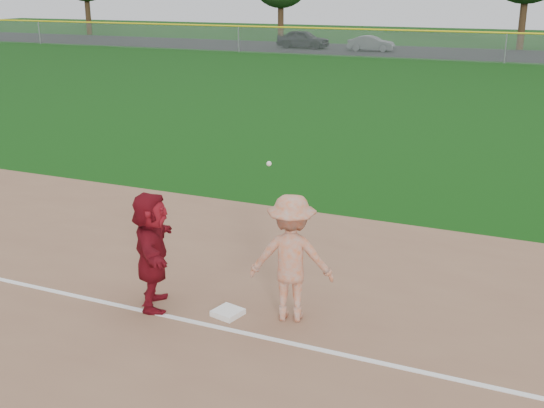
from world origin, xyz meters
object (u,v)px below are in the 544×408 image
at_px(car_mid, 371,43).
at_px(car_left, 303,39).
at_px(first_base, 228,313).
at_px(base_runner, 152,250).

bearing_deg(car_mid, car_left, 80.80).
bearing_deg(car_left, first_base, -160.05).
bearing_deg(base_runner, first_base, -110.87).
height_order(first_base, base_runner, base_runner).
relative_size(car_left, car_mid, 1.19).
bearing_deg(base_runner, car_mid, -17.79).
distance_m(base_runner, car_left, 48.49).
bearing_deg(car_mid, first_base, -171.55).
height_order(first_base, car_left, car_left).
relative_size(first_base, car_mid, 0.11).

